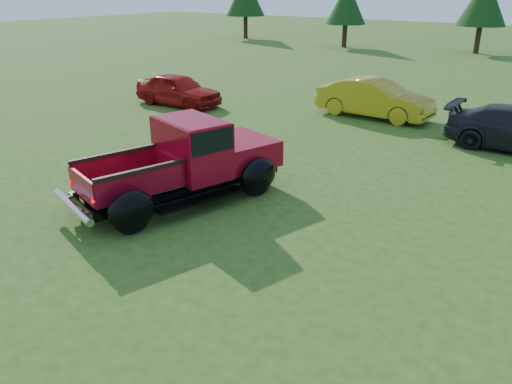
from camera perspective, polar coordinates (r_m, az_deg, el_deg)
ground at (r=9.49m, az=-3.07°, el=-5.04°), size 120.00×120.00×0.00m
tree_west at (r=39.54m, az=10.32°, el=20.46°), size 2.94×2.94×4.60m
tree_mid_left at (r=38.45m, az=24.61°, el=19.25°), size 3.20×3.20×5.00m
pickup_truck at (r=11.05m, az=-7.26°, el=3.60°), size 3.28×5.04×1.76m
show_car_red at (r=20.06m, az=-8.88°, el=11.49°), size 3.63×1.56×1.22m
show_car_yellow at (r=18.43m, az=13.44°, el=10.36°), size 4.08×1.48×1.34m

